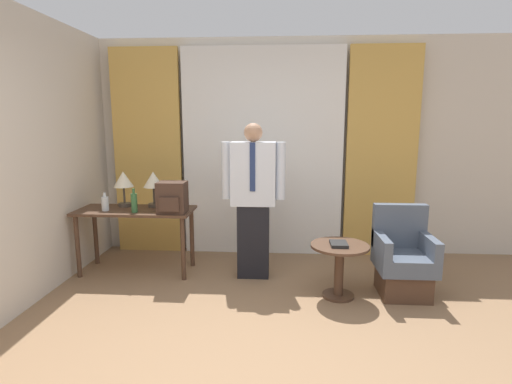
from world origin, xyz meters
TOP-DOWN VIEW (x-y plane):
  - wall_back at (0.00, 2.89)m, footprint 10.00×0.06m
  - curtain_sheer_center at (0.00, 2.76)m, footprint 1.99×0.06m
  - curtain_drape_left at (-1.46, 2.76)m, footprint 0.86×0.06m
  - curtain_drape_right at (1.46, 2.76)m, footprint 0.86×0.06m
  - desk at (-1.38, 2.00)m, footprint 1.28×0.54m
  - table_lamp_left at (-1.55, 2.14)m, footprint 0.22×0.22m
  - table_lamp_right at (-1.20, 2.14)m, footprint 0.22×0.22m
  - bottle_near_edge at (-1.33, 1.86)m, footprint 0.07×0.07m
  - bottle_by_lamp at (-1.68, 1.91)m, footprint 0.08×0.08m
  - backpack at (-0.92, 1.87)m, footprint 0.30×0.26m
  - person at (-0.06, 1.93)m, footprint 0.68×0.22m
  - armchair at (1.44, 1.59)m, footprint 0.53×0.54m
  - side_table at (0.81, 1.47)m, footprint 0.56×0.56m
  - book at (0.79, 1.45)m, footprint 0.16×0.20m

SIDE VIEW (x-z plane):
  - armchair at x=1.44m, z-range -0.10..0.77m
  - side_table at x=0.81m, z-range 0.09..0.62m
  - book at x=0.79m, z-range 0.53..0.56m
  - desk at x=-1.38m, z-range 0.26..0.98m
  - bottle_by_lamp at x=-1.68m, z-range 0.70..0.90m
  - bottle_near_edge at x=-1.33m, z-range 0.70..0.96m
  - backpack at x=-0.92m, z-range 0.72..1.05m
  - person at x=-0.06m, z-range 0.07..1.73m
  - table_lamp_left at x=-1.55m, z-range 0.81..1.21m
  - table_lamp_right at x=-1.20m, z-range 0.81..1.21m
  - curtain_sheer_center at x=0.00m, z-range 0.00..2.58m
  - curtain_drape_left at x=-1.46m, z-range 0.00..2.58m
  - curtain_drape_right at x=1.46m, z-range 0.00..2.58m
  - wall_back at x=0.00m, z-range 0.00..2.70m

